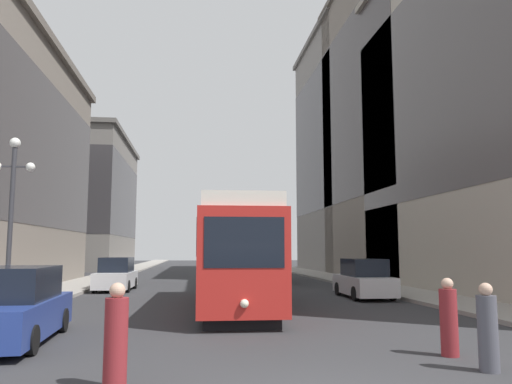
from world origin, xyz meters
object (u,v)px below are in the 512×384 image
Objects in this scene: streetcar at (233,253)px; lamp_post_left_near at (12,197)px; pedestrian_crossing_far at (449,319)px; parked_car_right_far at (364,280)px; pedestrian_on_sidewalk at (488,330)px; parked_car_left_near at (14,308)px; pedestrian_crossing_near at (116,339)px; parked_car_left_mid at (116,275)px; transit_bus at (253,254)px.

lamp_post_left_near reaches higher than streetcar.
pedestrian_crossing_far is at bearing -32.68° from lamp_post_left_near.
parked_car_right_far is 2.77× the size of pedestrian_on_sidewalk.
parked_car_left_near is 6.07m from lamp_post_left_near.
parked_car_left_near is 3.05× the size of pedestrian_crossing_far.
parked_car_left_near is 5.35m from pedestrian_crossing_near.
lamp_post_left_near is (-1.90, 4.81, 3.18)m from parked_car_left_near.
lamp_post_left_near reaches higher than pedestrian_crossing_near.
pedestrian_on_sidewalk is at bearing 115.59° from pedestrian_crossing_near.
parked_car_left_mid is 21.89m from pedestrian_on_sidewalk.
streetcar is 7.27m from parked_car_right_far.
transit_bus reaches higher than parked_car_left_mid.
streetcar is at bearing 27.33° from parked_car_right_far.
streetcar is at bearing 130.48° from pedestrian_on_sidewalk.
parked_car_right_far is 15.33m from lamp_post_left_near.
pedestrian_crossing_far is at bearing 111.82° from pedestrian_on_sidewalk.
parked_car_left_mid reaches higher than pedestrian_crossing_near.
transit_bus is at bearing -168.20° from pedestrian_crossing_near.
streetcar is 7.57× the size of pedestrian_on_sidewalk.
lamp_post_left_near reaches higher than parked_car_left_near.
parked_car_right_far is at bearing -89.77° from pedestrian_crossing_far.
pedestrian_crossing_near is at bearing -102.63° from streetcar.
pedestrian_crossing_far is (9.74, -18.22, -0.08)m from parked_car_left_mid.
parked_car_left_mid is at bearing 79.98° from lamp_post_left_near.
parked_car_left_mid is at bearing 87.38° from parked_car_left_near.
parked_car_right_far is 12.79m from pedestrian_crossing_far.
streetcar is 2.07× the size of lamp_post_left_near.
lamp_post_left_near is (-7.71, -1.88, 1.92)m from streetcar.
pedestrian_on_sidewalk is 15.00m from lamp_post_left_near.
parked_car_right_far is at bearing 100.19° from pedestrian_on_sidewalk.
pedestrian_on_sidewalk is at bearing 80.92° from parked_car_right_far.
streetcar is 10.23m from pedestrian_crossing_far.
streetcar is 0.98× the size of transit_bus.
pedestrian_crossing_far is (-2.48, -12.54, -0.08)m from parked_car_right_far.
transit_bus is at bearing 48.36° from parked_car_left_mid.
streetcar is 10.68m from parked_car_left_mid.
parked_car_left_near is at bearing -3.86° from pedestrian_crossing_far.
streetcar reaches higher than parked_car_left_mid.
pedestrian_crossing_near is 1.05× the size of pedestrian_on_sidewalk.
pedestrian_crossing_near is 6.86m from pedestrian_crossing_far.
parked_car_left_near is (-5.81, -6.69, -1.26)m from streetcar.
transit_bus is 7.68× the size of pedestrian_crossing_far.
parked_car_left_mid is (-8.72, -9.45, -1.10)m from transit_bus.
transit_bus is 27.71m from pedestrian_crossing_far.
parked_car_left_mid is at bearing -131.20° from transit_bus.
parked_car_left_near is 1.15× the size of parked_car_left_mid.
lamp_post_left_near reaches higher than pedestrian_on_sidewalk.
pedestrian_crossing_far is 0.28× the size of lamp_post_left_near.
pedestrian_crossing_near is 10.93m from lamp_post_left_near.
parked_car_right_far is 0.75× the size of lamp_post_left_near.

